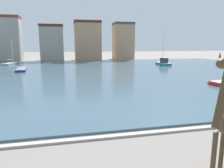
# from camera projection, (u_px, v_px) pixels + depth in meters

# --- Properties ---
(harbor_water) EXTENTS (91.32, 54.64, 0.26)m
(harbor_water) POSITION_uv_depth(u_px,v_px,m) (73.00, 72.00, 37.96)
(harbor_water) COLOR #3D5666
(harbor_water) RESTS_ON ground
(quay_edge_coping) EXTENTS (91.32, 0.50, 0.12)m
(quay_edge_coping) POSITION_uv_depth(u_px,v_px,m) (93.00, 138.00, 11.53)
(quay_edge_coping) COLOR #ADA89E
(quay_edge_coping) RESTS_ON ground
(sailboat_grey) EXTENTS (4.16, 7.75, 6.33)m
(sailboat_grey) POSITION_uv_depth(u_px,v_px,m) (14.00, 64.00, 52.40)
(sailboat_grey) COLOR #939399
(sailboat_grey) RESTS_ON ground
(sailboat_teal) EXTENTS (2.37, 6.49, 8.69)m
(sailboat_teal) POSITION_uv_depth(u_px,v_px,m) (163.00, 63.00, 50.45)
(sailboat_teal) COLOR teal
(sailboat_teal) RESTS_ON ground
(sailboat_navy) EXTENTS (2.51, 7.40, 6.50)m
(sailboat_navy) POSITION_uv_depth(u_px,v_px,m) (21.00, 70.00, 40.39)
(sailboat_navy) COLOR navy
(sailboat_navy) RESTS_ON ground
(townhouse_corner_house) EXTENTS (8.01, 5.13, 13.36)m
(townhouse_corner_house) POSITION_uv_depth(u_px,v_px,m) (7.00, 39.00, 61.86)
(townhouse_corner_house) COLOR gray
(townhouse_corner_house) RESTS_ON ground
(townhouse_wide_warehouse) EXTENTS (7.04, 7.85, 11.08)m
(townhouse_wide_warehouse) POSITION_uv_depth(u_px,v_px,m) (52.00, 43.00, 66.00)
(townhouse_wide_warehouse) COLOR gray
(townhouse_wide_warehouse) RESTS_ON ground
(townhouse_narrow_midrow) EXTENTS (8.37, 6.14, 12.48)m
(townhouse_narrow_midrow) POSITION_uv_depth(u_px,v_px,m) (88.00, 41.00, 67.70)
(townhouse_narrow_midrow) COLOR tan
(townhouse_narrow_midrow) RESTS_ON ground
(townhouse_end_terrace) EXTENTS (6.59, 6.23, 12.42)m
(townhouse_end_terrace) POSITION_uv_depth(u_px,v_px,m) (123.00, 41.00, 72.45)
(townhouse_end_terrace) COLOR tan
(townhouse_end_terrace) RESTS_ON ground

